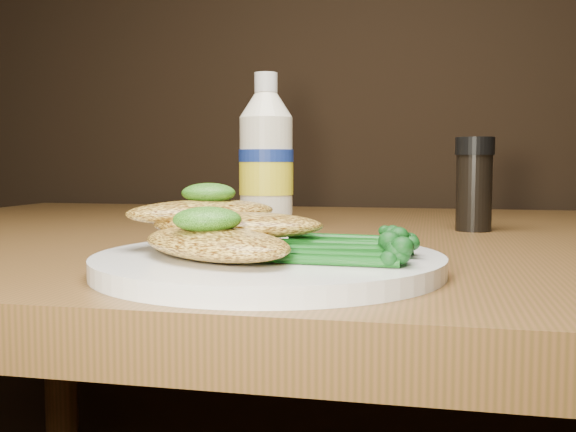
# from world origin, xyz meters

# --- Properties ---
(plate) EXTENTS (0.24, 0.24, 0.01)m
(plate) POSITION_xyz_m (-0.01, 0.78, 0.76)
(plate) COLOR white
(plate) RESTS_ON dining_table
(chicken_front) EXTENTS (0.15, 0.14, 0.02)m
(chicken_front) POSITION_xyz_m (-0.04, 0.75, 0.77)
(chicken_front) COLOR gold
(chicken_front) RESTS_ON plate
(chicken_mid) EXTENTS (0.13, 0.07, 0.02)m
(chicken_mid) POSITION_xyz_m (-0.03, 0.79, 0.78)
(chicken_mid) COLOR gold
(chicken_mid) RESTS_ON plate
(chicken_back) EXTENTS (0.13, 0.13, 0.02)m
(chicken_back) POSITION_xyz_m (-0.07, 0.81, 0.79)
(chicken_back) COLOR gold
(chicken_back) RESTS_ON plate
(pesto_front) EXTENTS (0.05, 0.05, 0.02)m
(pesto_front) POSITION_xyz_m (-0.04, 0.75, 0.79)
(pesto_front) COLOR #103608
(pesto_front) RESTS_ON chicken_front
(pesto_back) EXTENTS (0.05, 0.04, 0.02)m
(pesto_back) POSITION_xyz_m (-0.06, 0.82, 0.80)
(pesto_back) COLOR #103608
(pesto_back) RESTS_ON chicken_back
(broccolini_bundle) EXTENTS (0.11, 0.09, 0.02)m
(broccolini_bundle) POSITION_xyz_m (0.04, 0.78, 0.77)
(broccolini_bundle) COLOR #104A13
(broccolini_bundle) RESTS_ON plate
(mayo_bottle) EXTENTS (0.07, 0.07, 0.18)m
(mayo_bottle) POSITION_xyz_m (-0.08, 1.09, 0.84)
(mayo_bottle) COLOR white
(mayo_bottle) RESTS_ON dining_table
(pepper_grinder) EXTENTS (0.05, 0.05, 0.10)m
(pepper_grinder) POSITION_xyz_m (0.15, 1.10, 0.80)
(pepper_grinder) COLOR black
(pepper_grinder) RESTS_ON dining_table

